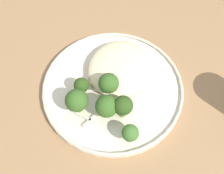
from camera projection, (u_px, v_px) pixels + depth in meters
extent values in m
cube|color=#9E754C|center=(126.00, 100.00, 0.61)|extent=(1.40, 1.00, 0.04)
cylinder|color=beige|center=(112.00, 91.00, 0.59)|extent=(0.29, 0.29, 0.01)
torus|color=beige|center=(112.00, 89.00, 0.59)|extent=(0.29, 0.29, 0.01)
ellipsoid|color=beige|center=(120.00, 68.00, 0.60)|extent=(0.14, 0.13, 0.03)
cylinder|color=#DBB77A|center=(120.00, 70.00, 0.60)|extent=(0.03, 0.03, 0.01)
cylinder|color=#8E774F|center=(120.00, 68.00, 0.60)|extent=(0.02, 0.02, 0.00)
cylinder|color=beige|center=(139.00, 60.00, 0.61)|extent=(0.03, 0.03, 0.02)
cylinder|color=#988766|center=(140.00, 58.00, 0.61)|extent=(0.03, 0.03, 0.00)
cylinder|color=#DBB77A|center=(111.00, 64.00, 0.61)|extent=(0.03, 0.03, 0.02)
cylinder|color=#8E774F|center=(111.00, 61.00, 0.60)|extent=(0.03, 0.03, 0.00)
cylinder|color=#E5C689|center=(96.00, 77.00, 0.59)|extent=(0.03, 0.03, 0.01)
cylinder|color=#958159|center=(95.00, 75.00, 0.59)|extent=(0.03, 0.03, 0.00)
cylinder|color=beige|center=(99.00, 67.00, 0.61)|extent=(0.03, 0.03, 0.01)
cylinder|color=#988766|center=(98.00, 65.00, 0.60)|extent=(0.03, 0.03, 0.00)
cylinder|color=#E5C689|center=(103.00, 58.00, 0.62)|extent=(0.03, 0.03, 0.01)
cylinder|color=#958159|center=(103.00, 56.00, 0.61)|extent=(0.03, 0.03, 0.00)
cylinder|color=#89A356|center=(107.00, 112.00, 0.55)|extent=(0.02, 0.02, 0.02)
sphere|color=#386023|center=(107.00, 106.00, 0.53)|extent=(0.04, 0.04, 0.04)
cylinder|color=#7A994C|center=(78.00, 108.00, 0.56)|extent=(0.01, 0.01, 0.03)
sphere|color=#386023|center=(77.00, 100.00, 0.53)|extent=(0.04, 0.04, 0.04)
cylinder|color=#7A994C|center=(109.00, 91.00, 0.57)|extent=(0.02, 0.02, 0.03)
sphere|color=#386023|center=(109.00, 83.00, 0.55)|extent=(0.04, 0.04, 0.04)
cylinder|color=#7A994C|center=(123.00, 112.00, 0.55)|extent=(0.02, 0.02, 0.03)
sphere|color=#2D4C19|center=(123.00, 105.00, 0.53)|extent=(0.04, 0.04, 0.04)
cylinder|color=#7A994C|center=(82.00, 90.00, 0.58)|extent=(0.01, 0.01, 0.02)
sphere|color=#2D4C19|center=(81.00, 85.00, 0.56)|extent=(0.03, 0.03, 0.03)
cylinder|color=#89A356|center=(130.00, 137.00, 0.53)|extent=(0.02, 0.02, 0.02)
sphere|color=#42702D|center=(130.00, 133.00, 0.51)|extent=(0.03, 0.03, 0.03)
cube|color=silver|center=(87.00, 92.00, 0.58)|extent=(0.03, 0.05, 0.00)
cube|color=silver|center=(91.00, 119.00, 0.55)|extent=(0.04, 0.02, 0.00)
cube|color=silver|center=(81.00, 115.00, 0.56)|extent=(0.01, 0.04, 0.00)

